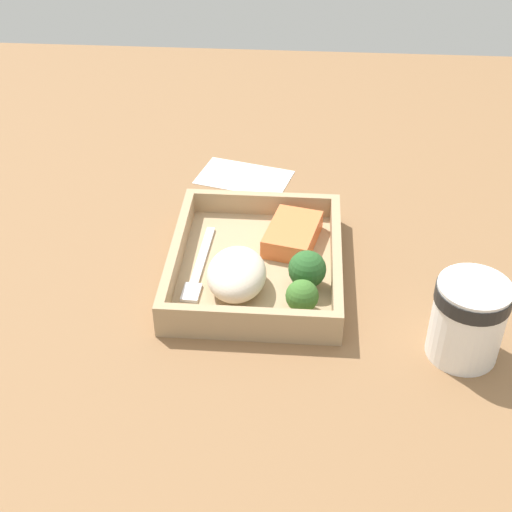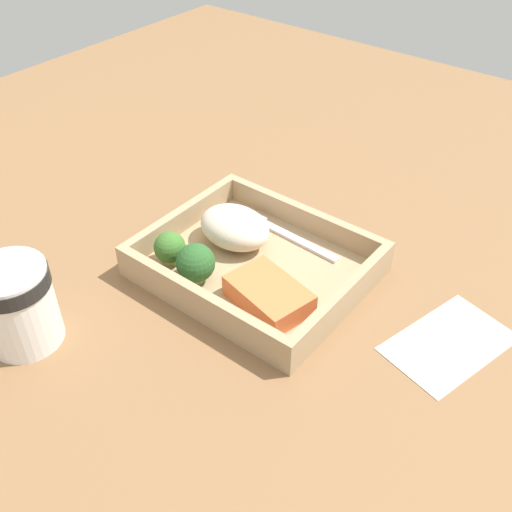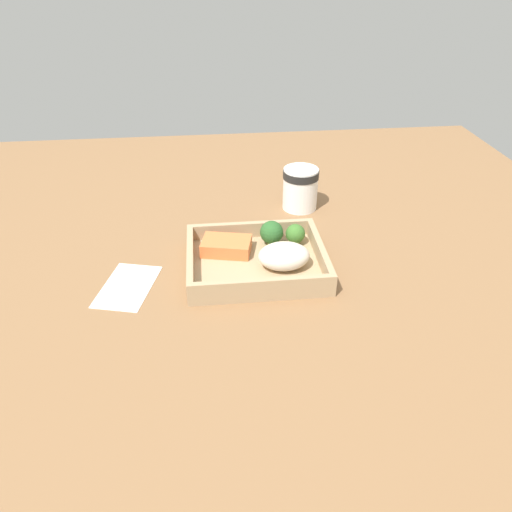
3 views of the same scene
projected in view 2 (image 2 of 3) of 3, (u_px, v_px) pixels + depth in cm
name	position (u px, v px, depth cm)	size (l,w,h in cm)	color
ground_plane	(256.00, 279.00, 76.30)	(160.00, 160.00, 2.00)	brown
takeout_tray	(256.00, 269.00, 75.29)	(26.36, 21.94, 1.20)	tan
tray_rim	(256.00, 255.00, 73.91)	(26.36, 21.94, 3.19)	tan
salmon_fillet	(269.00, 295.00, 68.66)	(9.58, 6.28, 2.71)	orange
mashed_potatoes	(235.00, 227.00, 77.07)	(9.80, 7.38, 4.84)	beige
broccoli_floret_1	(170.00, 248.00, 73.88)	(3.99, 3.99, 4.42)	#89AA59
broccoli_floret_2	(196.00, 263.00, 71.06)	(4.75, 4.75, 5.11)	#88AD62
fork	(282.00, 232.00, 79.89)	(15.86, 2.47, 0.44)	silver
paper_cup	(16.00, 302.00, 63.48)	(8.30, 8.30, 9.88)	white
receipt_slip	(449.00, 343.00, 66.18)	(8.81, 14.28, 0.24)	white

